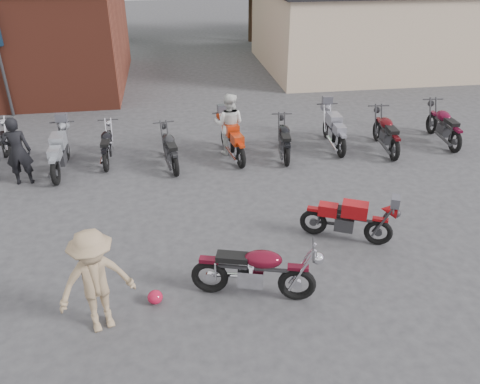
{
  "coord_description": "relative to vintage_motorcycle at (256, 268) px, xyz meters",
  "views": [
    {
      "loc": [
        -1.21,
        -6.98,
        5.53
      ],
      "look_at": [
        0.1,
        1.42,
        0.9
      ],
      "focal_mm": 35.0,
      "sensor_mm": 36.0,
      "label": 1
    }
  ],
  "objects": [
    {
      "name": "row_bike_5",
      "position": [
        1.92,
        5.82,
        -0.06
      ],
      "size": [
        0.84,
        1.93,
        1.09
      ],
      "primitive_type": null,
      "rotation": [
        0.0,
        0.0,
        1.45
      ],
      "color": "black",
      "rests_on": "ground"
    },
    {
      "name": "row_bike_8",
      "position": [
        6.93,
        6.05,
        -0.0
      ],
      "size": [
        0.82,
        2.12,
        1.2
      ],
      "primitive_type": null,
      "rotation": [
        0.0,
        0.0,
        1.5
      ],
      "color": "#540A22",
      "rests_on": "ground"
    },
    {
      "name": "helmet",
      "position": [
        -1.73,
        0.09,
        -0.49
      ],
      "size": [
        0.27,
        0.27,
        0.24
      ],
      "primitive_type": "ellipsoid",
      "rotation": [
        0.0,
        0.0,
        -0.02
      ],
      "color": "#A6112F",
      "rests_on": "ground"
    },
    {
      "name": "row_bike_4",
      "position": [
        0.44,
        5.94,
        -0.02
      ],
      "size": [
        0.98,
        2.1,
        1.17
      ],
      "primitive_type": null,
      "rotation": [
        0.0,
        0.0,
        1.73
      ],
      "color": "#BD310F",
      "rests_on": "ground"
    },
    {
      "name": "row_bike_7",
      "position": [
        4.96,
        5.77,
        -0.01
      ],
      "size": [
        0.87,
        2.1,
        1.19
      ],
      "primitive_type": null,
      "rotation": [
        0.0,
        0.0,
        1.47
      ],
      "color": "#4A090D",
      "rests_on": "ground"
    },
    {
      "name": "ground",
      "position": [
        -0.03,
        0.75,
        -0.61
      ],
      "size": [
        90.0,
        90.0,
        0.0
      ],
      "primitive_type": "plane",
      "color": "#333235"
    },
    {
      "name": "row_bike_1",
      "position": [
        -4.21,
        5.72,
        -0.01
      ],
      "size": [
        0.69,
        2.07,
        1.2
      ],
      "primitive_type": null,
      "rotation": [
        0.0,
        0.0,
        1.58
      ],
      "color": "gray",
      "rests_on": "ground"
    },
    {
      "name": "stucco_building",
      "position": [
        8.47,
        15.75,
        1.14
      ],
      "size": [
        10.0,
        8.0,
        3.5
      ],
      "primitive_type": "cube",
      "color": "tan",
      "rests_on": "ground"
    },
    {
      "name": "row_bike_2",
      "position": [
        -3.03,
        6.21,
        -0.08
      ],
      "size": [
        0.6,
        1.8,
        1.05
      ],
      "primitive_type": null,
      "rotation": [
        0.0,
        0.0,
        1.57
      ],
      "color": "black",
      "rests_on": "ground"
    },
    {
      "name": "person_dark",
      "position": [
        -5.05,
        5.15,
        0.28
      ],
      "size": [
        0.68,
        0.48,
        1.76
      ],
      "primitive_type": "imported",
      "rotation": [
        0.0,
        0.0,
        3.24
      ],
      "color": "black",
      "rests_on": "ground"
    },
    {
      "name": "row_bike_6",
      "position": [
        3.53,
        6.21,
        -0.02
      ],
      "size": [
        0.76,
        2.06,
        1.18
      ],
      "primitive_type": null,
      "rotation": [
        0.0,
        0.0,
        1.53
      ],
      "color": "gray",
      "rests_on": "ground"
    },
    {
      "name": "person_tan",
      "position": [
        -2.56,
        -0.34,
        0.3
      ],
      "size": [
        1.33,
        1.03,
        1.81
      ],
      "primitive_type": "imported",
      "rotation": [
        0.0,
        0.0,
        0.35
      ],
      "color": "#987E5E",
      "rests_on": "ground"
    },
    {
      "name": "person_light",
      "position": [
        0.39,
        6.2,
        0.28
      ],
      "size": [
        1.03,
        0.91,
        1.78
      ],
      "primitive_type": "imported",
      "rotation": [
        0.0,
        0.0,
        2.82
      ],
      "color": "silver",
      "rests_on": "ground"
    },
    {
      "name": "sportbike",
      "position": [
        2.19,
        1.43,
        -0.08
      ],
      "size": [
        1.9,
        1.34,
        1.06
      ],
      "primitive_type": null,
      "rotation": [
        0.0,
        0.0,
        -0.45
      ],
      "color": "#9D0D11",
      "rests_on": "ground"
    },
    {
      "name": "row_bike_3",
      "position": [
        -1.32,
        5.65,
        -0.06
      ],
      "size": [
        0.9,
        1.94,
        1.08
      ],
      "primitive_type": null,
      "rotation": [
        0.0,
        0.0,
        1.73
      ],
      "color": "black",
      "rests_on": "ground"
    },
    {
      "name": "vintage_motorcycle",
      "position": [
        0.0,
        0.0,
        0.0
      ],
      "size": [
        2.2,
        1.25,
        1.21
      ],
      "primitive_type": null,
      "rotation": [
        0.0,
        0.0,
        -0.28
      ],
      "color": "#550A1A",
      "rests_on": "ground"
    }
  ]
}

